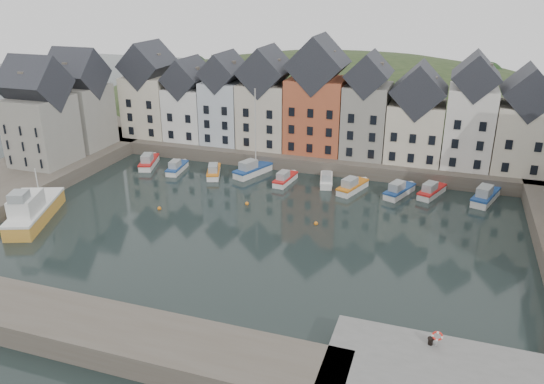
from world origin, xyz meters
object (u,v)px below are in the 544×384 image
at_px(boat_d, 252,169).
at_px(life_ring_post, 437,336).
at_px(mooring_bollard, 431,341).
at_px(large_vessel, 33,211).
at_px(boat_a, 149,162).

height_order(boat_d, life_ring_post, boat_d).
xyz_separation_m(mooring_bollard, life_ring_post, (0.42, -0.04, 0.55)).
distance_m(large_vessel, mooring_bollard, 47.81).
height_order(mooring_bollard, life_ring_post, life_ring_post).
bearing_deg(life_ring_post, boat_d, 128.28).
bearing_deg(large_vessel, boat_d, 30.66).
xyz_separation_m(large_vessel, mooring_bollard, (46.44, -11.33, 0.84)).
distance_m(boat_a, life_ring_post, 55.99).
bearing_deg(boat_d, mooring_bollard, -31.03).
xyz_separation_m(large_vessel, life_ring_post, (46.86, -11.38, 1.39)).
height_order(boat_a, life_ring_post, life_ring_post).
relative_size(boat_a, mooring_bollard, 11.78).
bearing_deg(boat_d, large_vessel, -107.21).
bearing_deg(mooring_bollard, large_vessel, 166.28).
bearing_deg(mooring_bollard, boat_a, 142.58).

